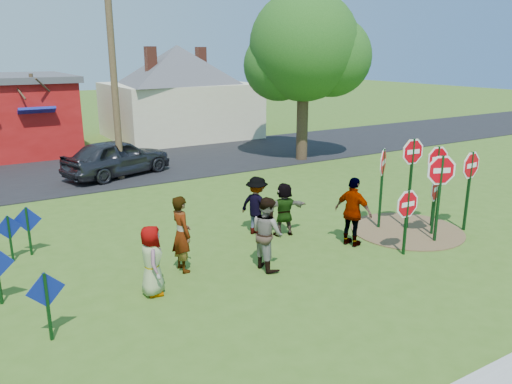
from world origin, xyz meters
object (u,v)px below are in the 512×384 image
(utility_pole, at_px, (113,65))
(leafy_tree, at_px, (306,52))
(suv, at_px, (117,157))
(stop_sign_c, at_px, (441,179))
(stop_sign_b, at_px, (412,161))
(stop_sign_d, at_px, (437,166))
(stop_sign_a, at_px, (407,209))
(person_b, at_px, (182,234))
(person_a, at_px, (152,261))

(utility_pole, height_order, leafy_tree, utility_pole)
(suv, bearing_deg, stop_sign_c, -174.64)
(stop_sign_b, bearing_deg, stop_sign_d, -11.81)
(stop_sign_a, bearing_deg, leafy_tree, 67.18)
(leafy_tree, bearing_deg, stop_sign_a, -114.07)
(stop_sign_c, xyz_separation_m, person_b, (-6.63, 1.86, -0.85))
(suv, bearing_deg, leafy_tree, -117.06)
(stop_sign_d, relative_size, person_a, 1.65)
(stop_sign_b, bearing_deg, stop_sign_c, -90.26)
(utility_pole, bearing_deg, suv, 84.46)
(person_a, height_order, person_b, person_b)
(stop_sign_a, bearing_deg, stop_sign_d, 25.74)
(stop_sign_d, height_order, person_a, stop_sign_d)
(stop_sign_a, relative_size, person_a, 1.19)
(stop_sign_b, xyz_separation_m, person_b, (-6.75, 0.75, -1.13))
(stop_sign_d, relative_size, utility_pole, 0.30)
(stop_sign_d, height_order, suv, stop_sign_d)
(stop_sign_a, bearing_deg, person_a, 169.83)
(stop_sign_a, relative_size, stop_sign_b, 0.65)
(utility_pole, xyz_separation_m, leafy_tree, (8.66, -0.74, 0.46))
(leafy_tree, bearing_deg, suv, 171.30)
(stop_sign_b, relative_size, suv, 0.62)
(stop_sign_c, height_order, leafy_tree, leafy_tree)
(stop_sign_d, bearing_deg, person_a, -170.92)
(stop_sign_c, distance_m, suv, 13.01)
(stop_sign_a, distance_m, suv, 12.66)
(suv, distance_m, utility_pole, 3.77)
(stop_sign_b, distance_m, suv, 12.09)
(person_b, bearing_deg, stop_sign_a, -112.61)
(stop_sign_d, distance_m, suv, 12.64)
(stop_sign_c, xyz_separation_m, leafy_tree, (3.39, 10.56, 3.22))
(stop_sign_b, xyz_separation_m, person_a, (-7.77, -0.04, -1.27))
(stop_sign_b, relative_size, person_b, 1.53)
(person_a, height_order, suv, suv)
(stop_sign_a, bearing_deg, utility_pole, 109.80)
(stop_sign_c, xyz_separation_m, utility_pole, (-5.27, 11.31, 2.76))
(person_b, bearing_deg, stop_sign_b, -97.51)
(stop_sign_d, distance_m, leafy_tree, 10.50)
(stop_sign_b, xyz_separation_m, stop_sign_c, (-0.12, -1.11, -0.28))
(stop_sign_a, bearing_deg, stop_sign_b, 41.53)
(person_b, relative_size, suv, 0.41)
(stop_sign_c, height_order, utility_pole, utility_pole)
(person_b, xyz_separation_m, suv, (1.41, 10.02, -0.11))
(stop_sign_c, xyz_separation_m, suv, (-5.22, 11.88, -0.96))
(person_a, bearing_deg, suv, 0.25)
(stop_sign_c, height_order, person_b, stop_sign_c)
(person_a, xyz_separation_m, leafy_tree, (11.04, 9.49, 4.22))
(stop_sign_c, height_order, person_a, stop_sign_c)
(suv, height_order, leafy_tree, leafy_tree)
(stop_sign_c, distance_m, utility_pole, 12.78)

